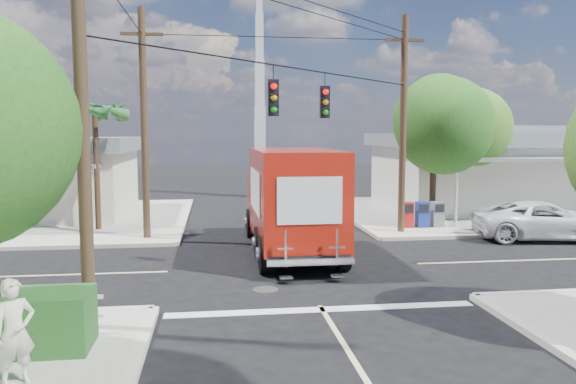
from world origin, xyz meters
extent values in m
plane|color=black|center=(0.00, 0.00, 0.00)|extent=(120.00, 120.00, 0.00)
cube|color=#9F9A90|center=(11.00, 11.00, 0.07)|extent=(14.00, 14.00, 0.14)
cube|color=beige|center=(4.00, 11.00, 0.07)|extent=(0.25, 14.00, 0.14)
cube|color=beige|center=(11.00, 4.00, 0.07)|extent=(14.00, 0.25, 0.14)
cube|color=#9F9A90|center=(-11.00, 11.00, 0.07)|extent=(14.00, 14.00, 0.14)
cube|color=beige|center=(-4.00, 11.00, 0.07)|extent=(0.25, 14.00, 0.14)
cube|color=beige|center=(0.00, 10.00, 0.01)|extent=(0.12, 12.00, 0.01)
cube|color=silver|center=(0.00, -4.30, 0.01)|extent=(7.50, 0.40, 0.01)
cube|color=silver|center=(12.50, 12.00, 1.84)|extent=(11.00, 8.00, 3.40)
cube|color=gray|center=(12.50, 12.00, 3.89)|extent=(11.80, 8.80, 0.70)
cube|color=gray|center=(12.50, 12.00, 4.39)|extent=(6.05, 4.40, 0.50)
cube|color=gray|center=(12.50, 7.10, 3.04)|extent=(9.90, 1.80, 0.15)
cylinder|color=silver|center=(8.10, 6.30, 1.59)|extent=(0.12, 0.12, 2.90)
cube|color=beige|center=(-12.00, 12.50, 1.74)|extent=(10.00, 8.00, 3.20)
cube|color=gray|center=(-12.00, 12.50, 3.69)|extent=(10.80, 8.80, 0.70)
cube|color=gray|center=(-12.00, 12.50, 4.19)|extent=(5.50, 4.40, 0.50)
cylinder|color=silver|center=(-8.00, 6.80, 1.49)|extent=(0.12, 0.12, 2.70)
cube|color=silver|center=(0.50, 20.00, 1.50)|extent=(0.80, 0.80, 3.00)
cube|color=silver|center=(0.50, 20.00, 4.50)|extent=(0.70, 0.70, 3.00)
cube|color=silver|center=(0.50, 20.00, 7.50)|extent=(0.60, 0.60, 3.00)
cube|color=silver|center=(0.50, 20.00, 10.50)|extent=(0.50, 0.50, 3.00)
cylinder|color=#422D1C|center=(7.20, 6.80, 2.19)|extent=(0.28, 0.28, 4.10)
sphere|color=#215015|center=(7.20, 6.80, 4.75)|extent=(4.10, 4.10, 4.10)
sphere|color=#215015|center=(6.80, 7.00, 5.00)|extent=(3.33, 3.33, 3.33)
sphere|color=#215015|center=(7.55, 6.50, 4.62)|extent=(3.58, 3.58, 3.58)
cylinder|color=#422D1C|center=(9.80, 9.00, 1.93)|extent=(0.28, 0.28, 3.58)
sphere|color=#316516|center=(9.80, 9.00, 4.17)|extent=(3.58, 3.58, 3.58)
sphere|color=#316516|center=(9.40, 9.20, 4.40)|extent=(2.91, 2.91, 2.91)
sphere|color=#316516|center=(10.15, 8.70, 4.06)|extent=(3.14, 3.14, 3.14)
cylinder|color=#422D1C|center=(-7.50, 7.50, 2.64)|extent=(0.24, 0.24, 5.00)
cone|color=#2A662A|center=(-6.60, 7.50, 5.24)|extent=(0.50, 2.06, 0.98)
cone|color=#2A662A|center=(-6.94, 8.20, 5.24)|extent=(1.92, 1.68, 0.98)
cone|color=#2A662A|center=(-7.70, 8.38, 5.24)|extent=(2.12, 0.95, 0.98)
cone|color=#2A662A|center=(-8.31, 7.89, 5.24)|extent=(1.34, 2.07, 0.98)
cone|color=#2A662A|center=(-8.31, 7.11, 5.24)|extent=(1.34, 2.07, 0.98)
cone|color=#2A662A|center=(-7.70, 6.62, 5.24)|extent=(2.12, 0.95, 0.98)
cone|color=#2A662A|center=(-6.94, 6.80, 5.24)|extent=(1.92, 1.68, 0.98)
cylinder|color=#422D1C|center=(-9.50, 9.00, 2.44)|extent=(0.24, 0.24, 4.60)
cone|color=#2A662A|center=(-8.60, 9.00, 4.84)|extent=(0.50, 2.06, 0.98)
cone|color=#2A662A|center=(-8.94, 9.70, 4.84)|extent=(1.92, 1.68, 0.98)
cone|color=#2A662A|center=(-9.70, 9.88, 4.84)|extent=(2.12, 0.95, 0.98)
cone|color=#2A662A|center=(-10.31, 9.39, 4.84)|extent=(1.34, 2.07, 0.98)
cone|color=#2A662A|center=(-10.31, 8.61, 4.84)|extent=(1.34, 2.07, 0.98)
cone|color=#2A662A|center=(-9.70, 8.12, 4.84)|extent=(2.12, 0.95, 0.98)
cone|color=#2A662A|center=(-8.94, 8.30, 4.84)|extent=(1.92, 1.68, 0.98)
cylinder|color=#473321|center=(-5.20, -5.20, 4.50)|extent=(0.28, 0.28, 9.00)
cylinder|color=#473321|center=(5.20, 5.20, 4.50)|extent=(0.28, 0.28, 9.00)
cube|color=#473321|center=(5.20, 5.20, 8.00)|extent=(1.60, 0.12, 0.12)
cylinder|color=#473321|center=(-5.20, 5.20, 4.50)|extent=(0.28, 0.28, 9.00)
cube|color=#473321|center=(-5.20, 5.20, 8.00)|extent=(1.60, 0.12, 0.12)
cylinder|color=black|center=(0.00, 0.00, 6.20)|extent=(10.43, 10.43, 0.04)
cube|color=black|center=(-0.80, -0.80, 5.25)|extent=(0.30, 0.24, 1.05)
sphere|color=red|center=(-0.80, -0.94, 5.58)|extent=(0.20, 0.20, 0.20)
cube|color=black|center=(1.10, 1.10, 5.25)|extent=(0.30, 0.24, 1.05)
sphere|color=red|center=(1.10, 0.96, 5.58)|extent=(0.20, 0.20, 0.20)
cube|color=silver|center=(-5.00, -5.60, 0.64)|extent=(0.09, 0.06, 1.00)
cube|color=#A21A13|center=(5.80, 6.20, 0.69)|extent=(0.50, 0.50, 1.10)
cube|color=navy|center=(6.50, 6.20, 0.69)|extent=(0.50, 0.50, 1.10)
cube|color=slate|center=(7.20, 6.20, 0.69)|extent=(0.50, 0.50, 1.10)
cube|color=black|center=(0.14, 2.47, 0.58)|extent=(2.45, 8.21, 0.26)
cube|color=#AF1A0E|center=(0.13, 5.68, 1.42)|extent=(2.53, 1.80, 2.31)
cube|color=black|center=(0.13, 6.41, 1.84)|extent=(2.21, 0.27, 1.00)
cube|color=silver|center=(0.13, 6.62, 0.68)|extent=(2.42, 0.13, 0.37)
cube|color=#AF1A0E|center=(0.15, 1.52, 2.16)|extent=(2.65, 6.11, 3.05)
cube|color=white|center=(1.48, 1.53, 2.31)|extent=(0.03, 3.79, 1.37)
cube|color=white|center=(-1.19, 1.52, 2.31)|extent=(0.03, 3.79, 1.37)
cube|color=white|center=(0.16, -1.55, 2.31)|extent=(1.89, 0.03, 1.37)
cube|color=silver|center=(0.16, -1.69, 0.58)|extent=(2.53, 0.27, 0.19)
cube|color=silver|center=(-0.58, -1.83, 1.00)|extent=(0.47, 0.06, 1.05)
cube|color=silver|center=(0.90, -1.82, 1.00)|extent=(0.47, 0.06, 1.05)
cylinder|color=black|center=(-1.07, 5.51, 0.58)|extent=(0.34, 1.16, 1.16)
cylinder|color=black|center=(1.34, 5.52, 0.58)|extent=(0.34, 1.16, 1.16)
cylinder|color=black|center=(-1.05, -0.59, 0.58)|extent=(0.34, 1.16, 1.16)
cylinder|color=black|center=(1.36, -0.58, 0.58)|extent=(0.34, 1.16, 1.16)
imported|color=silver|center=(10.54, 3.41, 0.76)|extent=(5.84, 3.42, 1.53)
imported|color=beige|center=(-5.78, -7.92, 1.02)|extent=(0.77, 0.71, 1.76)
camera|label=1|loc=(-2.54, -17.20, 4.21)|focal=35.00mm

